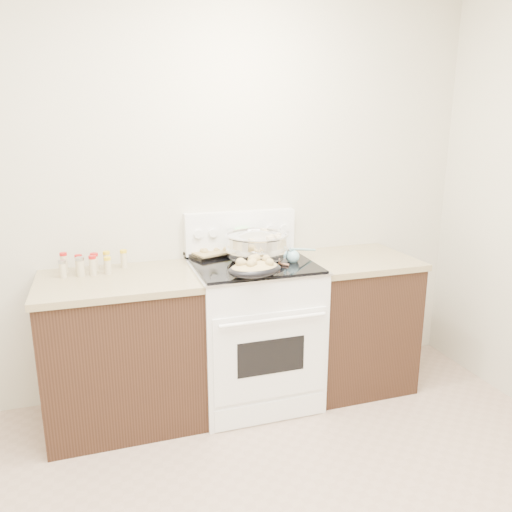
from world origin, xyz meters
name	(u,v)px	position (x,y,z in m)	size (l,w,h in m)	color
room_shell	(284,152)	(0.00, 0.00, 1.70)	(4.10, 3.60, 2.75)	beige
counter_left	(123,350)	(-0.48, 1.43, 0.46)	(0.93, 0.67, 0.92)	black
counter_right	(352,320)	(1.08, 1.43, 0.46)	(0.73, 0.67, 0.92)	black
kitchen_range	(253,329)	(0.35, 1.42, 0.49)	(0.78, 0.73, 1.22)	white
mixing_bowl	(257,247)	(0.38, 1.44, 1.04)	(0.51, 0.51, 0.24)	silver
roasting_pan	(255,268)	(0.27, 1.14, 0.99)	(0.36, 0.28, 0.12)	black
baking_sheet	(215,252)	(0.17, 1.70, 0.96)	(0.42, 0.36, 0.06)	black
wooden_spoon	(265,264)	(0.40, 1.33, 0.95)	(0.19, 0.22, 0.04)	#9B6447
blue_ladle	(294,256)	(0.60, 1.37, 0.98)	(0.26, 0.18, 0.11)	#7DAFBB
spice_jars	(90,264)	(-0.63, 1.59, 0.98)	(0.40, 0.15, 0.13)	#BFB28C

